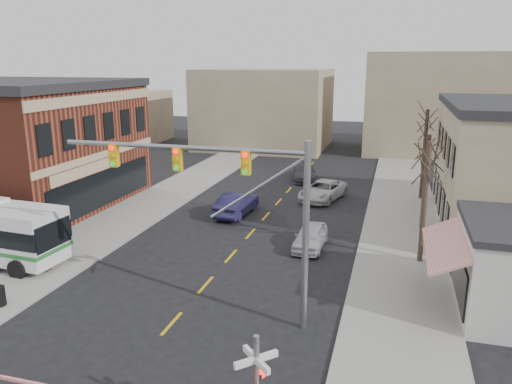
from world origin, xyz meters
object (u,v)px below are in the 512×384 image
car_c (323,190)px  pedestrian_far (22,243)px  car_d (304,172)px  traffic_signal_mast (236,191)px  pedestrian_near (48,256)px  car_a (310,237)px  car_b (237,204)px

car_c → pedestrian_far: bearing=-116.7°
car_d → car_c: bearing=-78.6°
traffic_signal_mast → car_c: size_ratio=1.97×
pedestrian_near → car_c: bearing=-48.3°
traffic_signal_mast → car_d: bearing=94.3°
car_a → pedestrian_far: size_ratio=2.83×
car_a → car_b: size_ratio=0.82×
traffic_signal_mast → pedestrian_far: 15.29m
car_c → pedestrian_near: pedestrian_near is taller
traffic_signal_mast → car_a: traffic_signal_mast is taller
car_d → pedestrian_far: size_ratio=3.43×
traffic_signal_mast → pedestrian_far: size_ratio=7.34×
car_a → car_b: 8.22m
car_b → pedestrian_far: size_ratio=3.44×
pedestrian_near → pedestrian_far: (-2.93, 1.46, -0.10)m
car_d → pedestrian_near: 26.70m
car_a → pedestrian_near: size_ratio=2.50×
car_a → pedestrian_far: (-15.68, -6.02, 0.15)m
pedestrian_far → car_d: bearing=-1.6°
car_b → pedestrian_far: bearing=53.8°
car_c → pedestrian_near: size_ratio=3.31×
car_a → pedestrian_near: bearing=-148.5°
car_d → car_b: bearing=-113.9°
car_a → pedestrian_far: bearing=-157.9°
car_b → car_d: car_b is taller
traffic_signal_mast → pedestrian_far: bearing=166.5°
traffic_signal_mast → pedestrian_near: traffic_signal_mast is taller
traffic_signal_mast → car_a: (1.61, 9.39, -5.07)m
car_d → pedestrian_near: pedestrian_near is taller
traffic_signal_mast → car_c: bearing=88.0°
car_d → pedestrian_near: bearing=-121.4°
pedestrian_far → pedestrian_near: bearing=-91.1°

